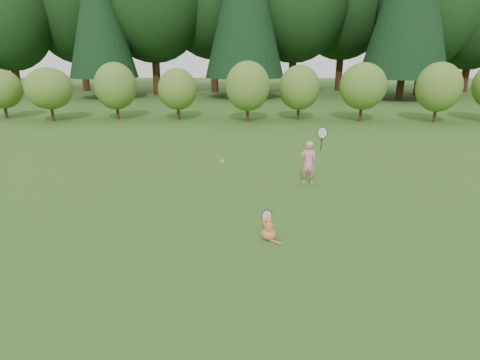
# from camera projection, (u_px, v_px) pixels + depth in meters

# --- Properties ---
(ground) EXTENTS (100.00, 100.00, 0.00)m
(ground) POSITION_uv_depth(u_px,v_px,m) (228.00, 229.00, 7.43)
(ground) COLOR #1F5217
(ground) RESTS_ON ground
(shrub_row) EXTENTS (28.00, 3.00, 2.80)m
(shrub_row) POSITION_uv_depth(u_px,v_px,m) (243.00, 91.00, 19.41)
(shrub_row) COLOR #517825
(shrub_row) RESTS_ON ground
(child) EXTENTS (0.63, 0.40, 1.64)m
(child) POSITION_uv_depth(u_px,v_px,m) (309.00, 162.00, 9.82)
(child) COLOR pink
(child) RESTS_ON ground
(cat) EXTENTS (0.41, 0.58, 0.58)m
(cat) POSITION_uv_depth(u_px,v_px,m) (269.00, 227.00, 6.97)
(cat) COLOR #BF6324
(cat) RESTS_ON ground
(tennis_ball) EXTENTS (0.07, 0.07, 0.07)m
(tennis_ball) POSITION_uv_depth(u_px,v_px,m) (222.00, 161.00, 8.09)
(tennis_ball) COLOR #B0DB19
(tennis_ball) RESTS_ON ground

